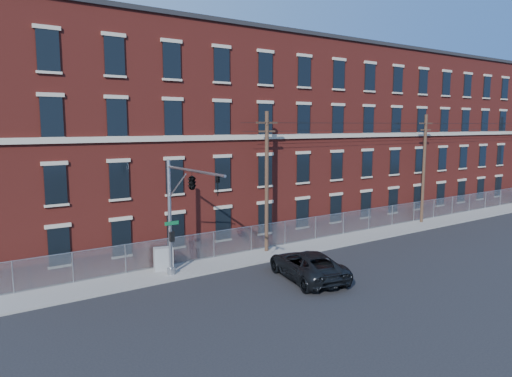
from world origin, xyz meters
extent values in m
plane|color=black|center=(0.00, 0.00, 0.00)|extent=(140.00, 140.00, 0.00)
cube|color=gray|center=(12.00, 5.00, 0.06)|extent=(65.00, 3.00, 0.12)
cube|color=maroon|center=(12.00, 14.00, 8.00)|extent=(55.00, 14.00, 16.00)
cube|color=black|center=(12.00, 14.00, 16.15)|extent=(55.30, 14.30, 0.30)
cube|color=#ABA28F|center=(12.00, 6.92, 8.30)|extent=(55.00, 0.18, 0.35)
cube|color=black|center=(-11.83, 6.94, 2.20)|extent=(1.20, 0.10, 2.20)
cube|color=black|center=(-11.83, 6.94, 5.80)|extent=(1.20, 0.10, 2.20)
cube|color=black|center=(-11.83, 6.94, 9.60)|extent=(1.20, 0.10, 2.20)
cube|color=black|center=(-11.83, 6.94, 13.20)|extent=(1.20, 0.10, 2.20)
cube|color=black|center=(-8.17, 6.94, 2.20)|extent=(1.20, 0.10, 2.20)
cube|color=black|center=(-8.17, 6.94, 5.80)|extent=(1.20, 0.10, 2.20)
cube|color=black|center=(-8.17, 6.94, 9.60)|extent=(1.20, 0.10, 2.20)
cube|color=black|center=(-8.17, 6.94, 13.20)|extent=(1.20, 0.10, 2.20)
cube|color=black|center=(-4.50, 6.94, 2.20)|extent=(1.20, 0.10, 2.20)
cube|color=black|center=(-4.50, 6.94, 5.80)|extent=(1.20, 0.10, 2.20)
cube|color=black|center=(-4.50, 6.94, 9.60)|extent=(1.20, 0.10, 2.20)
cube|color=black|center=(-4.50, 6.94, 13.20)|extent=(1.20, 0.10, 2.20)
cube|color=black|center=(-0.83, 6.94, 2.20)|extent=(1.20, 0.10, 2.20)
cube|color=black|center=(-0.83, 6.94, 5.80)|extent=(1.20, 0.10, 2.20)
cube|color=black|center=(-0.83, 6.94, 9.60)|extent=(1.20, 0.10, 2.20)
cube|color=black|center=(-0.83, 6.94, 13.20)|extent=(1.20, 0.10, 2.20)
cube|color=black|center=(2.83, 6.94, 2.20)|extent=(1.20, 0.10, 2.20)
cube|color=black|center=(2.83, 6.94, 5.80)|extent=(1.20, 0.10, 2.20)
cube|color=black|center=(2.83, 6.94, 9.60)|extent=(1.20, 0.10, 2.20)
cube|color=black|center=(2.83, 6.94, 13.20)|extent=(1.20, 0.10, 2.20)
cube|color=black|center=(6.50, 6.94, 2.20)|extent=(1.20, 0.10, 2.20)
cube|color=black|center=(6.50, 6.94, 5.80)|extent=(1.20, 0.10, 2.20)
cube|color=black|center=(6.50, 6.94, 9.60)|extent=(1.20, 0.10, 2.20)
cube|color=black|center=(6.50, 6.94, 13.20)|extent=(1.20, 0.10, 2.20)
cube|color=black|center=(10.17, 6.94, 2.20)|extent=(1.20, 0.10, 2.20)
cube|color=black|center=(10.17, 6.94, 5.80)|extent=(1.20, 0.10, 2.20)
cube|color=black|center=(10.17, 6.94, 9.60)|extent=(1.20, 0.10, 2.20)
cube|color=black|center=(10.17, 6.94, 13.20)|extent=(1.20, 0.10, 2.20)
cube|color=black|center=(13.83, 6.94, 2.20)|extent=(1.20, 0.10, 2.20)
cube|color=black|center=(13.83, 6.94, 5.80)|extent=(1.20, 0.10, 2.20)
cube|color=black|center=(13.83, 6.94, 9.60)|extent=(1.20, 0.10, 2.20)
cube|color=black|center=(13.83, 6.94, 13.20)|extent=(1.20, 0.10, 2.20)
cube|color=black|center=(17.50, 6.94, 2.20)|extent=(1.20, 0.10, 2.20)
cube|color=black|center=(17.50, 6.94, 5.80)|extent=(1.20, 0.10, 2.20)
cube|color=black|center=(17.50, 6.94, 9.60)|extent=(1.20, 0.10, 2.20)
cube|color=black|center=(17.50, 6.94, 13.20)|extent=(1.20, 0.10, 2.20)
cube|color=black|center=(21.17, 6.94, 2.20)|extent=(1.20, 0.10, 2.20)
cube|color=black|center=(21.17, 6.94, 5.80)|extent=(1.20, 0.10, 2.20)
cube|color=black|center=(21.17, 6.94, 9.60)|extent=(1.20, 0.10, 2.20)
cube|color=black|center=(21.17, 6.94, 13.20)|extent=(1.20, 0.10, 2.20)
cube|color=black|center=(24.83, 6.94, 2.20)|extent=(1.20, 0.10, 2.20)
cube|color=black|center=(24.83, 6.94, 5.80)|extent=(1.20, 0.10, 2.20)
cube|color=black|center=(24.83, 6.94, 9.60)|extent=(1.20, 0.10, 2.20)
cube|color=black|center=(24.83, 6.94, 13.20)|extent=(1.20, 0.10, 2.20)
cube|color=black|center=(28.50, 6.94, 2.20)|extent=(1.20, 0.10, 2.20)
cube|color=black|center=(28.50, 6.94, 5.80)|extent=(1.20, 0.10, 2.20)
cube|color=black|center=(28.50, 6.94, 9.60)|extent=(1.20, 0.10, 2.20)
cube|color=black|center=(28.50, 6.94, 13.20)|extent=(1.20, 0.10, 2.20)
cube|color=black|center=(32.17, 6.94, 2.20)|extent=(1.20, 0.10, 2.20)
cube|color=black|center=(32.17, 6.94, 5.80)|extent=(1.20, 0.10, 2.20)
cube|color=black|center=(32.17, 6.94, 9.60)|extent=(1.20, 0.10, 2.20)
cube|color=black|center=(32.17, 6.94, 13.20)|extent=(1.20, 0.10, 2.20)
cube|color=black|center=(35.83, 6.94, 2.20)|extent=(1.20, 0.10, 2.20)
cube|color=black|center=(35.83, 6.94, 5.80)|extent=(1.20, 0.10, 2.20)
cube|color=black|center=(35.83, 6.94, 9.60)|extent=(1.20, 0.10, 2.20)
cube|color=black|center=(35.83, 6.94, 13.20)|extent=(1.20, 0.10, 2.20)
cube|color=#A5A8AD|center=(12.00, 6.30, 1.02)|extent=(59.00, 0.02, 1.80)
cylinder|color=#9EA0A5|center=(12.00, 6.30, 1.92)|extent=(59.00, 0.04, 0.04)
cylinder|color=#9EA0A5|center=(-14.39, 6.30, 1.02)|extent=(0.06, 0.06, 1.85)
cylinder|color=#9EA0A5|center=(-11.29, 6.30, 1.02)|extent=(0.06, 0.06, 1.85)
cylinder|color=#9EA0A5|center=(-8.18, 6.30, 1.02)|extent=(0.06, 0.06, 1.85)
cylinder|color=#9EA0A5|center=(-5.08, 6.30, 1.02)|extent=(0.06, 0.06, 1.85)
cylinder|color=#9EA0A5|center=(-1.97, 6.30, 1.02)|extent=(0.06, 0.06, 1.85)
cylinder|color=#9EA0A5|center=(1.13, 6.30, 1.02)|extent=(0.06, 0.06, 1.85)
cylinder|color=#9EA0A5|center=(4.24, 6.30, 1.02)|extent=(0.06, 0.06, 1.85)
cylinder|color=#9EA0A5|center=(7.34, 6.30, 1.02)|extent=(0.06, 0.06, 1.85)
cylinder|color=#9EA0A5|center=(10.45, 6.30, 1.02)|extent=(0.06, 0.06, 1.85)
cylinder|color=#9EA0A5|center=(13.55, 6.30, 1.02)|extent=(0.06, 0.06, 1.85)
cylinder|color=#9EA0A5|center=(16.66, 6.30, 1.02)|extent=(0.06, 0.06, 1.85)
cylinder|color=#9EA0A5|center=(19.76, 6.30, 1.02)|extent=(0.06, 0.06, 1.85)
cylinder|color=#9EA0A5|center=(22.87, 6.30, 1.02)|extent=(0.06, 0.06, 1.85)
cylinder|color=#9EA0A5|center=(25.97, 6.30, 1.02)|extent=(0.06, 0.06, 1.85)
cylinder|color=#9EA0A5|center=(29.08, 6.30, 1.02)|extent=(0.06, 0.06, 1.85)
cylinder|color=#9EA0A5|center=(32.18, 6.30, 1.02)|extent=(0.06, 0.06, 1.85)
cylinder|color=#9EA0A5|center=(35.29, 6.30, 1.02)|extent=(0.06, 0.06, 1.85)
cylinder|color=#9EA0A5|center=(-6.00, 4.50, 3.62)|extent=(0.22, 0.22, 7.00)
cylinder|color=#9EA0A5|center=(-6.00, 4.50, 0.32)|extent=(0.50, 0.50, 0.40)
cylinder|color=#9EA0A5|center=(-6.00, 1.25, 6.72)|extent=(0.14, 6.50, 0.14)
cylinder|color=#9EA0A5|center=(-6.00, 3.30, 5.72)|extent=(0.08, 2.18, 1.56)
cube|color=#0C592D|center=(-5.95, 4.35, 3.32)|extent=(0.90, 0.03, 0.22)
cube|color=black|center=(-6.00, 4.25, 2.52)|extent=(0.25, 0.25, 0.60)
imported|color=black|center=(-6.00, -1.30, 6.17)|extent=(0.16, 0.20, 1.00)
imported|color=black|center=(-6.00, 1.50, 6.17)|extent=(0.53, 2.48, 1.00)
cylinder|color=#412C20|center=(2.00, 5.60, 5.12)|extent=(0.28, 0.28, 10.00)
cube|color=#412C20|center=(2.00, 5.60, 9.32)|extent=(1.80, 0.12, 0.12)
cube|color=#412C20|center=(2.00, 5.60, 8.72)|extent=(1.40, 0.12, 0.12)
cylinder|color=#412C20|center=(20.00, 5.60, 5.12)|extent=(0.28, 0.28, 10.00)
cube|color=#412C20|center=(20.00, 5.60, 9.32)|extent=(1.80, 0.12, 0.12)
cube|color=#412C20|center=(20.00, 5.60, 8.72)|extent=(1.40, 0.12, 0.12)
cylinder|color=black|center=(20.00, 5.30, 9.32)|extent=(40.00, 0.02, 0.02)
cylinder|color=black|center=(20.00, 5.90, 9.32)|extent=(40.00, 0.02, 0.02)
cylinder|color=black|center=(20.00, 5.60, 8.72)|extent=(40.00, 0.02, 0.02)
imported|color=black|center=(0.48, -0.61, 0.85)|extent=(4.07, 6.60, 1.71)
cube|color=gray|center=(-6.02, 5.56, 0.85)|extent=(1.27, 0.85, 1.45)
camera|label=1|loc=(-17.63, -21.35, 9.15)|focal=33.17mm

